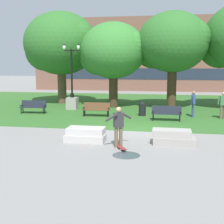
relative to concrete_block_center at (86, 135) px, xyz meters
The scene contains 18 objects.
ground_plane 3.16m from the concrete_block_center, 53.38° to the left, with size 140.00×140.00×0.00m, color gray.
grass_lawn 12.67m from the concrete_block_center, 81.48° to the left, with size 40.00×20.00×0.02m, color #336628.
concrete_block_center is the anchor object (origin of this frame).
concrete_block_left 3.87m from the concrete_block_center, ahead, with size 1.85×0.90×0.64m.
person_skateboarder 1.88m from the concrete_block_center, 24.10° to the right, with size 1.01×0.97×1.71m.
skateboard 2.03m from the concrete_block_center, 30.02° to the right, with size 0.66×0.99×0.14m.
puddle 2.78m from the concrete_block_center, 41.20° to the right, with size 1.07×1.07×0.01m, color #47515B.
park_bench_near_left 9.09m from the concrete_block_center, 128.52° to the left, with size 1.83×0.64×0.90m.
park_bench_far_left 6.84m from the concrete_block_center, 58.56° to the left, with size 1.80×0.55×0.90m.
park_bench_far_right 6.75m from the concrete_block_center, 98.78° to the left, with size 1.81×0.57×0.90m.
lamp_post_center 10.24m from the concrete_block_center, 110.52° to the left, with size 1.32×0.80×4.94m.
tree_near_right 12.01m from the concrete_block_center, 93.73° to the left, with size 5.43×5.17×6.69m.
tree_near_left 12.84m from the concrete_block_center, 71.23° to the left, with size 5.67×5.40×7.39m.
tree_far_left 14.90m from the concrete_block_center, 113.45° to the left, with size 6.64×6.32×7.87m.
trash_bin 7.66m from the concrete_block_center, 75.15° to the left, with size 0.49×0.49×0.96m.
person_bystander_near_lawn 9.15m from the concrete_block_center, 54.77° to the left, with size 0.24×0.87×1.71m.
person_bystander_far_lawn 10.06m from the concrete_block_center, 45.25° to the left, with size 0.71×0.29×1.71m.
building_facade_distant 27.44m from the concrete_block_center, 85.70° to the left, with size 31.94×1.03×9.33m.
Camera 1 is at (1.67, -15.80, 3.46)m, focal length 50.00 mm.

